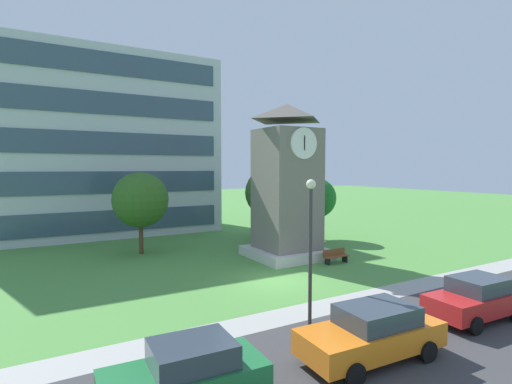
% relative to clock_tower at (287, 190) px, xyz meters
% --- Properties ---
extents(ground_plane, '(160.00, 160.00, 0.00)m').
position_rel_clock_tower_xyz_m(ground_plane, '(-3.61, -4.38, -4.55)').
color(ground_plane, '#4C893D').
extents(street_asphalt, '(120.00, 7.20, 0.01)m').
position_rel_clock_tower_xyz_m(street_asphalt, '(-3.61, -13.03, -4.55)').
color(street_asphalt, '#38383A').
rests_on(street_asphalt, ground).
extents(kerb_strip, '(120.00, 1.60, 0.01)m').
position_rel_clock_tower_xyz_m(kerb_strip, '(-3.61, -8.63, -4.55)').
color(kerb_strip, '#9E9E99').
rests_on(kerb_strip, ground).
extents(office_building, '(20.30, 10.90, 16.00)m').
position_rel_clock_tower_xyz_m(office_building, '(-9.30, 17.59, 3.45)').
color(office_building, '#B7BCC6').
rests_on(office_building, ground).
extents(clock_tower, '(4.80, 4.80, 10.20)m').
position_rel_clock_tower_xyz_m(clock_tower, '(0.00, 0.00, 0.00)').
color(clock_tower, slate).
rests_on(clock_tower, ground).
extents(park_bench, '(1.81, 0.51, 0.88)m').
position_rel_clock_tower_xyz_m(park_bench, '(1.69, -2.96, -4.09)').
color(park_bench, brown).
rests_on(park_bench, ground).
extents(street_lamp, '(0.36, 0.36, 5.59)m').
position_rel_clock_tower_xyz_m(street_lamp, '(-5.72, -9.90, -1.06)').
color(street_lamp, '#333338').
rests_on(street_lamp, ground).
extents(tree_near_tower, '(3.35, 3.35, 5.14)m').
position_rel_clock_tower_xyz_m(tree_near_tower, '(5.86, 4.23, -1.11)').
color(tree_near_tower, '#513823').
rests_on(tree_near_tower, ground).
extents(tree_by_building, '(3.83, 3.83, 5.70)m').
position_rel_clock_tower_xyz_m(tree_by_building, '(-8.27, 5.81, -0.78)').
color(tree_by_building, '#513823').
rests_on(tree_by_building, ground).
extents(tree_streetside, '(4.18, 4.18, 6.01)m').
position_rel_clock_tower_xyz_m(tree_streetside, '(2.50, 6.15, -0.64)').
color(tree_streetside, '#513823').
rests_on(tree_streetside, ground).
extents(parked_car_green, '(4.13, 2.13, 1.69)m').
position_rel_clock_tower_xyz_m(parked_car_green, '(-11.53, -12.44, -3.69)').
color(parked_car_green, '#1E6B38').
rests_on(parked_car_green, ground).
extents(parked_car_orange, '(4.80, 2.24, 1.69)m').
position_rel_clock_tower_xyz_m(parked_car_orange, '(-5.61, -12.93, -3.69)').
color(parked_car_orange, orange).
rests_on(parked_car_orange, ground).
extents(parked_car_red, '(4.25, 2.13, 1.69)m').
position_rel_clock_tower_xyz_m(parked_car_red, '(0.37, -12.69, -3.69)').
color(parked_car_red, red).
rests_on(parked_car_red, ground).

